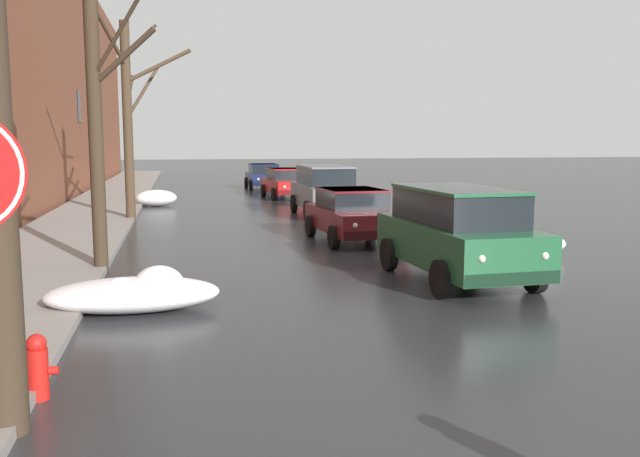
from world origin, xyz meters
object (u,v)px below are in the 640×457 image
object	(u,v)px
suv_grey_parked_kerbside_mid	(325,189)
sedan_red_parked_far_down_block	(286,182)
sedan_maroon_parked_kerbside_close	(353,213)
fire_hydrant	(38,367)
sedan_darkblue_queued_behind_truck	(264,176)
bare_tree_mid_block	(129,112)
bare_tree_second_along_sidewalk	(93,95)
suv_green_approaching_near_lane	(456,231)

from	to	relation	value
suv_grey_parked_kerbside_mid	sedan_red_parked_far_down_block	world-z (taller)	suv_grey_parked_kerbside_mid
sedan_maroon_parked_kerbside_close	fire_hydrant	distance (m)	12.03
sedan_red_parked_far_down_block	fire_hydrant	distance (m)	25.28
sedan_maroon_parked_kerbside_close	sedan_darkblue_queued_behind_truck	world-z (taller)	same
bare_tree_mid_block	sedan_red_parked_far_down_block	size ratio (longest dim) A/B	1.61
bare_tree_mid_block	sedan_red_parked_far_down_block	xyz separation A→B (m)	(6.59, 8.06, -2.94)
sedan_red_parked_far_down_block	bare_tree_second_along_sidewalk	bearing A→B (deg)	-111.05
bare_tree_mid_block	bare_tree_second_along_sidewalk	bearing A→B (deg)	-90.46
sedan_darkblue_queued_behind_truck	fire_hydrant	size ratio (longest dim) A/B	6.00
sedan_maroon_parked_kerbside_close	sedan_darkblue_queued_behind_truck	size ratio (longest dim) A/B	0.93
bare_tree_second_along_sidewalk	fire_hydrant	bearing A→B (deg)	-88.93
bare_tree_second_along_sidewalk	suv_grey_parked_kerbside_mid	distance (m)	11.97
bare_tree_mid_block	suv_green_approaching_near_lane	size ratio (longest dim) A/B	1.53
suv_grey_parked_kerbside_mid	suv_green_approaching_near_lane	bearing A→B (deg)	-89.77
bare_tree_second_along_sidewalk	sedan_maroon_parked_kerbside_close	bearing A→B (deg)	27.23
suv_green_approaching_near_lane	sedan_red_parked_far_down_block	distance (m)	19.62
sedan_maroon_parked_kerbside_close	bare_tree_second_along_sidewalk	bearing A→B (deg)	-152.77
sedan_red_parked_far_down_block	sedan_darkblue_queued_behind_truck	xyz separation A→B (m)	(-0.27, 6.40, 0.00)
bare_tree_mid_block	suv_green_approaching_near_lane	distance (m)	13.69
bare_tree_second_along_sidewalk	sedan_maroon_parked_kerbside_close	xyz separation A→B (m)	(6.27, 3.22, -2.87)
sedan_darkblue_queued_behind_truck	fire_hydrant	world-z (taller)	sedan_darkblue_queued_behind_truck
sedan_maroon_parked_kerbside_close	fire_hydrant	size ratio (longest dim) A/B	5.61
bare_tree_mid_block	sedan_red_parked_far_down_block	bearing A→B (deg)	50.74
bare_tree_mid_block	fire_hydrant	distance (m)	16.70
suv_grey_parked_kerbside_mid	bare_tree_mid_block	bearing A→B (deg)	-178.16
bare_tree_mid_block	sedan_darkblue_queued_behind_truck	bearing A→B (deg)	66.41
bare_tree_mid_block	sedan_maroon_parked_kerbside_close	size ratio (longest dim) A/B	1.69
bare_tree_mid_block	sedan_maroon_parked_kerbside_close	bearing A→B (deg)	-44.18
bare_tree_second_along_sidewalk	sedan_red_parked_far_down_block	bearing A→B (deg)	68.95
bare_tree_mid_block	suv_green_approaching_near_lane	world-z (taller)	bare_tree_mid_block
suv_green_approaching_near_lane	fire_hydrant	size ratio (longest dim) A/B	6.20
bare_tree_mid_block	sedan_darkblue_queued_behind_truck	xyz separation A→B (m)	(6.32, 14.46, -2.94)
bare_tree_mid_block	suv_green_approaching_near_lane	xyz separation A→B (m)	(6.82, -11.56, -2.71)
suv_green_approaching_near_lane	sedan_maroon_parked_kerbside_close	bearing A→B (deg)	96.42
bare_tree_second_along_sidewalk	suv_grey_parked_kerbside_mid	size ratio (longest dim) A/B	1.67
sedan_maroon_parked_kerbside_close	suv_grey_parked_kerbside_mid	size ratio (longest dim) A/B	0.88
suv_grey_parked_kerbside_mid	sedan_darkblue_queued_behind_truck	size ratio (longest dim) A/B	1.06
bare_tree_second_along_sidewalk	sedan_maroon_parked_kerbside_close	distance (m)	7.61
fire_hydrant	bare_tree_mid_block	bearing A→B (deg)	90.21
sedan_red_parked_far_down_block	fire_hydrant	xyz separation A→B (m)	(-6.53, -24.42, -0.40)
suv_grey_parked_kerbside_mid	sedan_darkblue_queued_behind_truck	distance (m)	14.25
bare_tree_second_along_sidewalk	sedan_darkblue_queued_behind_truck	distance (m)	24.72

